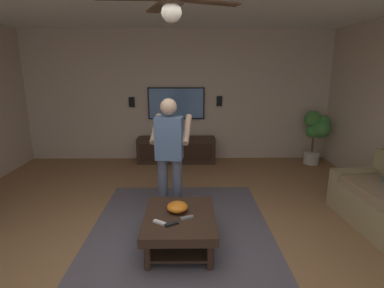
# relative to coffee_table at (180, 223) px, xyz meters

# --- Properties ---
(ground_plane) EXTENTS (9.04, 9.04, 0.00)m
(ground_plane) POSITION_rel_coffee_table_xyz_m (-0.21, 0.12, -0.30)
(ground_plane) COLOR olive
(wall_back_tv) EXTENTS (0.10, 6.91, 2.84)m
(wall_back_tv) POSITION_rel_coffee_table_xyz_m (3.61, 0.12, 1.12)
(wall_back_tv) COLOR #BCA893
(wall_back_tv) RESTS_ON ground
(area_rug) EXTENTS (3.10, 2.28, 0.01)m
(area_rug) POSITION_rel_coffee_table_xyz_m (0.20, 0.00, -0.29)
(area_rug) COLOR #514C56
(area_rug) RESTS_ON ground
(coffee_table) EXTENTS (1.00, 0.80, 0.40)m
(coffee_table) POSITION_rel_coffee_table_xyz_m (0.00, 0.00, 0.00)
(coffee_table) COLOR #332116
(coffee_table) RESTS_ON ground
(media_console) EXTENTS (0.45, 1.70, 0.55)m
(media_console) POSITION_rel_coffee_table_xyz_m (3.27, 0.16, -0.02)
(media_console) COLOR #332116
(media_console) RESTS_ON ground
(tv) EXTENTS (0.05, 1.25, 0.70)m
(tv) POSITION_rel_coffee_table_xyz_m (3.51, 0.16, 0.98)
(tv) COLOR black
(person_standing) EXTENTS (0.58, 0.59, 1.64)m
(person_standing) POSITION_rel_coffee_table_xyz_m (0.83, 0.15, 0.64)
(person_standing) COLOR #4C5166
(person_standing) RESTS_ON ground
(potted_plant_tall) EXTENTS (0.50, 0.53, 1.16)m
(potted_plant_tall) POSITION_rel_coffee_table_xyz_m (3.05, -2.81, 0.47)
(potted_plant_tall) COLOR #B7B2A8
(potted_plant_tall) RESTS_ON ground
(bowl) EXTENTS (0.25, 0.25, 0.11)m
(bowl) POSITION_rel_coffee_table_xyz_m (0.09, 0.03, 0.16)
(bowl) COLOR orange
(bowl) RESTS_ON coffee_table
(remote_white) EXTENTS (0.12, 0.15, 0.02)m
(remote_white) POSITION_rel_coffee_table_xyz_m (-0.18, 0.21, 0.12)
(remote_white) COLOR white
(remote_white) RESTS_ON coffee_table
(remote_black) EXTENTS (0.11, 0.15, 0.02)m
(remote_black) POSITION_rel_coffee_table_xyz_m (-0.22, 0.08, 0.12)
(remote_black) COLOR black
(remote_black) RESTS_ON coffee_table
(remote_grey) EXTENTS (0.10, 0.15, 0.02)m
(remote_grey) POSITION_rel_coffee_table_xyz_m (-0.08, -0.08, 0.12)
(remote_grey) COLOR slate
(remote_grey) RESTS_ON coffee_table
(vase_round) EXTENTS (0.22, 0.22, 0.22)m
(vase_round) POSITION_rel_coffee_table_xyz_m (3.31, 0.33, 0.36)
(vase_round) COLOR teal
(vase_round) RESTS_ON media_console
(wall_speaker_left) EXTENTS (0.06, 0.12, 0.22)m
(wall_speaker_left) POSITION_rel_coffee_table_xyz_m (3.53, -0.79, 1.03)
(wall_speaker_left) COLOR black
(wall_speaker_right) EXTENTS (0.06, 0.12, 0.22)m
(wall_speaker_right) POSITION_rel_coffee_table_xyz_m (3.53, 1.14, 1.01)
(wall_speaker_right) COLOR black
(ceiling_fan) EXTENTS (1.18, 1.18, 0.46)m
(ceiling_fan) POSITION_rel_coffee_table_xyz_m (-0.54, 0.04, 2.21)
(ceiling_fan) COLOR #4C3828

